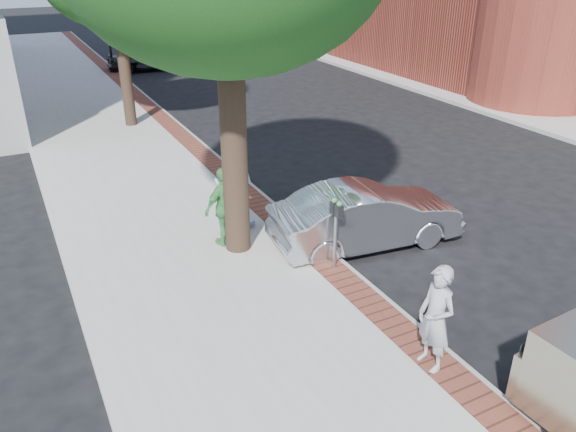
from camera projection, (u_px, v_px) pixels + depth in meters
ground at (307, 290)px, 10.67m from camera, size 120.00×120.00×0.00m
sidewalk at (130, 166)px, 16.42m from camera, size 5.00×60.00×0.15m
brick_strip at (201, 152)px, 17.29m from camera, size 0.60×60.00×0.01m
curb at (212, 153)px, 17.47m from camera, size 0.10×60.00×0.15m
sidewalk_far at (521, 103)px, 23.01m from camera, size 5.00×60.00×0.15m
signal_near at (107, 27)px, 27.66m from camera, size 0.70×0.15×3.80m
signal_far at (312, 15)px, 32.44m from camera, size 0.70×0.15×3.80m
parking_meter at (336, 220)px, 10.68m from camera, size 0.12×0.32×1.47m
person_gray at (436, 319)px, 8.18m from camera, size 0.43×0.64×1.72m
person_officer at (234, 186)px, 12.44m from camera, size 1.17×1.14×1.90m
person_green at (226, 207)px, 11.67m from camera, size 1.08×0.66×1.72m
sedan_silver at (366, 216)px, 12.02m from camera, size 4.26×1.90×1.36m
bg_car at (145, 58)px, 29.01m from camera, size 3.84×1.62×1.30m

